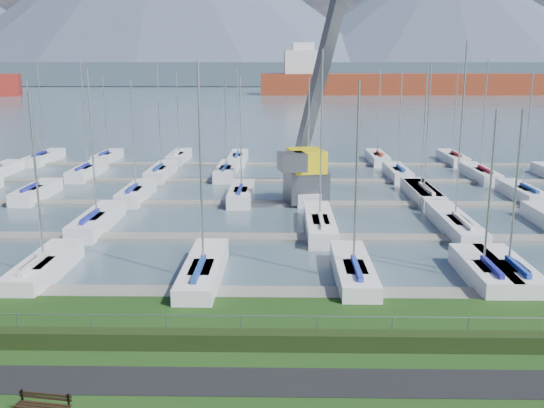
{
  "coord_description": "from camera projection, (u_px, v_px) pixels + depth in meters",
  "views": [
    {
      "loc": [
        0.64,
        -22.39,
        10.95
      ],
      "look_at": [
        0.0,
        12.0,
        3.0
      ],
      "focal_mm": 40.0,
      "sensor_mm": 36.0,
      "label": 1
    }
  ],
  "objects": [
    {
      "name": "cargo_ship_mid",
      "position": [
        388.0,
        84.0,
        232.33
      ],
      "size": [
        107.03,
        21.14,
        21.5
      ],
      "rotation": [
        0.0,
        0.0,
        0.03
      ],
      "color": "maroon",
      "rests_on": "water"
    },
    {
      "name": "water",
      "position": [
        282.0,
        90.0,
        277.66
      ],
      "size": [
        800.0,
        540.0,
        0.2
      ],
      "primitive_type": "cube",
      "color": "#49606B"
    },
    {
      "name": "path",
      "position": [
        264.0,
        382.0,
        21.36
      ],
      "size": [
        160.0,
        2.0,
        0.04
      ],
      "primitive_type": "cube",
      "color": "black",
      "rests_on": "grass"
    },
    {
      "name": "docks",
      "position": [
        275.0,
        204.0,
        49.67
      ],
      "size": [
        90.0,
        41.6,
        0.25
      ],
      "color": "gray",
      "rests_on": "water"
    },
    {
      "name": "mountains",
      "position": [
        294.0,
        10.0,
        407.82
      ],
      "size": [
        1190.0,
        360.0,
        115.0
      ],
      "color": "#3B4656",
      "rests_on": "water"
    },
    {
      "name": "sailboat_fleet",
      "position": [
        261.0,
        133.0,
        50.5
      ],
      "size": [
        74.87,
        49.28,
        13.14
      ],
      "color": "#1B3697",
      "rests_on": "water"
    },
    {
      "name": "crane",
      "position": [
        312.0,
        134.0,
        50.13
      ],
      "size": [
        6.84,
        13.16,
        22.35
      ],
      "rotation": [
        0.0,
        0.0,
        0.22
      ],
      "color": "#4F5056",
      "rests_on": "water"
    },
    {
      "name": "foothill",
      "position": [
        282.0,
        73.0,
        344.42
      ],
      "size": [
        900.0,
        80.0,
        12.0
      ],
      "primitive_type": "cube",
      "color": "#455564",
      "rests_on": "water"
    },
    {
      "name": "hedge",
      "position": [
        266.0,
        340.0,
        23.82
      ],
      "size": [
        80.0,
        0.7,
        0.7
      ],
      "primitive_type": "cube",
      "color": "black",
      "rests_on": "grass"
    },
    {
      "name": "fence",
      "position": [
        266.0,
        316.0,
        24.02
      ],
      "size": [
        80.0,
        0.04,
        0.04
      ],
      "primitive_type": "cylinder",
      "rotation": [
        0.0,
        1.57,
        0.0
      ],
      "color": "gray",
      "rests_on": "grass"
    },
    {
      "name": "bench_left",
      "position": [
        44.0,
        406.0,
        19.11
      ],
      "size": [
        1.84,
        0.69,
        0.85
      ],
      "rotation": [
        0.0,
        0.0,
        -0.15
      ],
      "color": "black",
      "rests_on": "grass"
    }
  ]
}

